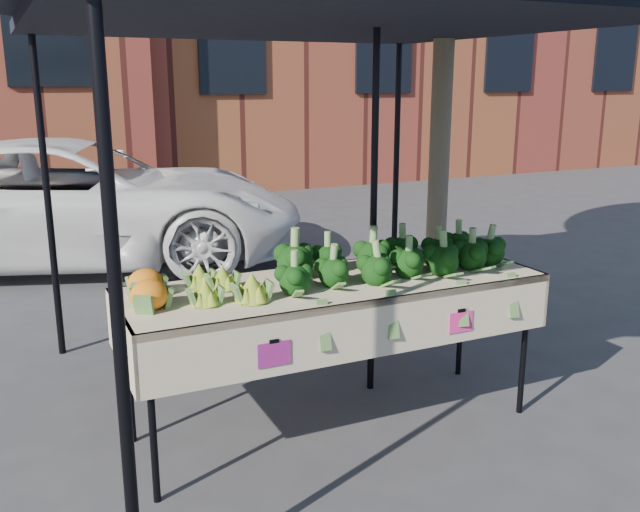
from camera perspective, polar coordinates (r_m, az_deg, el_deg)
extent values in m
plane|color=#333336|center=(4.16, -1.81, -14.54)|extent=(90.00, 90.00, 0.00)
cube|color=beige|center=(4.07, 1.22, -8.16)|extent=(2.41, 0.83, 0.90)
cube|color=#F22D8C|center=(3.43, -3.67, -8.05)|extent=(0.17, 0.01, 0.12)
cube|color=#E72B83|center=(3.95, 11.47, -5.29)|extent=(0.17, 0.01, 0.12)
ellipsoid|color=black|center=(4.08, 5.63, 0.34)|extent=(1.53, 0.56, 0.25)
ellipsoid|color=#ABBC2B|center=(3.69, -8.27, -1.71)|extent=(0.42, 0.56, 0.19)
ellipsoid|color=orange|center=(3.63, -13.98, -2.40)|extent=(0.22, 0.42, 0.17)
imported|color=white|center=(8.07, -20.48, 16.83)|extent=(2.03, 2.61, 4.96)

